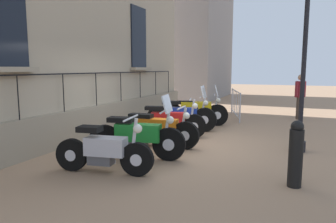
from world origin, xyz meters
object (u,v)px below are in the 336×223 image
Objects in this scene: motorcycle_red at (167,122)px; crowd_barrier at (236,103)px; pedestrian_walking at (300,94)px; motorcycle_silver at (104,151)px; lamppost at (306,21)px; motorcycle_green at (137,137)px; motorcycle_blue at (182,116)px; motorcycle_orange at (155,129)px; bollard at (296,154)px; motorcycle_yellow at (195,111)px.

motorcycle_red is 0.89× the size of crowd_barrier.
crowd_barrier is 2.34m from pedestrian_walking.
motorcycle_silver is 5.02m from lamppost.
lamppost reaches higher than motorcycle_red.
motorcycle_blue is (-0.16, 3.16, -0.02)m from motorcycle_green.
motorcycle_silver is 0.85× the size of motorcycle_orange.
bollard reaches higher than crowd_barrier.
motorcycle_blue is 1.01m from motorcycle_yellow.
motorcycle_red is at bearing 96.68° from motorcycle_orange.
bollard reaches higher than motorcycle_orange.
motorcycle_blue reaches higher than motorcycle_red.
motorcycle_yellow is 4.59m from lamppost.
motorcycle_green is 3.09m from bollard.
motorcycle_red is 0.51× the size of lamppost.
bollard is (-0.07, -2.33, -2.33)m from lamppost.
crowd_barrier is at bearing 70.98° from motorcycle_blue.
motorcycle_orange is 1.32× the size of pedestrian_walking.
motorcycle_silver is 3.14m from motorcycle_red.
motorcycle_green is at bearing -89.33° from motorcycle_yellow.
motorcycle_blue is 1.31× the size of pedestrian_walking.
motorcycle_orange is at bearing -119.33° from pedestrian_walking.
motorcycle_red is (-0.12, 1.03, -0.00)m from motorcycle_orange.
motorcycle_red is 1.27× the size of pedestrian_walking.
motorcycle_orange is at bearing 94.33° from motorcycle_green.
crowd_barrier is at bearing 79.30° from motorcycle_orange.
motorcycle_red is at bearing -104.86° from crowd_barrier.
motorcycle_yellow is (0.11, 1.01, 0.02)m from motorcycle_blue.
motorcycle_green is 6.30m from crowd_barrier.
motorcycle_red is at bearing 142.26° from bollard.
motorcycle_green is 0.88× the size of crowd_barrier.
crowd_barrier is (0.90, 6.23, 0.10)m from motorcycle_green.
crowd_barrier is at bearing 75.14° from motorcycle_red.
motorcycle_orange is 0.92× the size of crowd_barrier.
motorcycle_green is 4.39m from lamppost.
bollard is (3.11, -4.60, 0.07)m from motorcycle_yellow.
lamppost is at bearing -90.08° from pedestrian_walking.
motorcycle_green is 1.26× the size of pedestrian_walking.
motorcycle_yellow is 2.28m from crowd_barrier.
motorcycle_orange is 1.01× the size of motorcycle_blue.
bollard is at bearing -25.40° from motorcycle_orange.
motorcycle_yellow is (-0.05, 4.17, 0.00)m from motorcycle_green.
motorcycle_yellow is at bearing 85.79° from motorcycle_red.
motorcycle_silver is 7.35m from crowd_barrier.
motorcycle_yellow is (0.05, 5.22, 0.06)m from motorcycle_silver.
bollard is 7.24m from pedestrian_walking.
motorcycle_blue is (0.04, 1.07, 0.03)m from motorcycle_red.
motorcycle_red reaches higher than motorcycle_silver.
motorcycle_blue is at bearing 87.88° from motorcycle_red.
crowd_barrier is (0.95, 2.07, 0.10)m from motorcycle_yellow.
motorcycle_blue is 4.83m from bollard.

